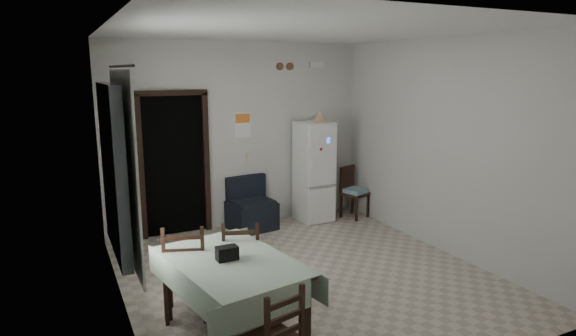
% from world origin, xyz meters
% --- Properties ---
extents(ground, '(4.50, 4.50, 0.00)m').
position_xyz_m(ground, '(0.00, 0.00, 0.00)').
color(ground, '#B8AB96').
rests_on(ground, ground).
extents(ceiling, '(4.20, 4.50, 0.02)m').
position_xyz_m(ceiling, '(0.00, 0.00, 2.90)').
color(ceiling, white).
rests_on(ceiling, ground).
extents(wall_back, '(4.20, 0.02, 2.90)m').
position_xyz_m(wall_back, '(0.00, 2.25, 1.45)').
color(wall_back, silver).
rests_on(wall_back, ground).
extents(wall_front, '(4.20, 0.02, 2.90)m').
position_xyz_m(wall_front, '(0.00, -2.25, 1.45)').
color(wall_front, silver).
rests_on(wall_front, ground).
extents(wall_left, '(0.02, 4.50, 2.90)m').
position_xyz_m(wall_left, '(-2.10, 0.00, 1.45)').
color(wall_left, silver).
rests_on(wall_left, ground).
extents(wall_right, '(0.02, 4.50, 2.90)m').
position_xyz_m(wall_right, '(2.10, 0.00, 1.45)').
color(wall_right, silver).
rests_on(wall_right, ground).
extents(doorway, '(1.06, 0.52, 2.22)m').
position_xyz_m(doorway, '(-1.05, 2.45, 1.06)').
color(doorway, black).
rests_on(doorway, ground).
extents(window_recess, '(0.10, 1.20, 1.60)m').
position_xyz_m(window_recess, '(-2.15, -0.20, 1.55)').
color(window_recess, silver).
rests_on(window_recess, ground).
extents(curtain, '(0.02, 1.45, 1.85)m').
position_xyz_m(curtain, '(-2.04, -0.20, 1.55)').
color(curtain, white).
rests_on(curtain, ground).
extents(curtain_rod, '(0.02, 1.60, 0.02)m').
position_xyz_m(curtain_rod, '(-2.03, -0.20, 2.50)').
color(curtain_rod, black).
rests_on(curtain_rod, ground).
extents(calendar, '(0.28, 0.02, 0.40)m').
position_xyz_m(calendar, '(0.05, 2.24, 1.62)').
color(calendar, white).
rests_on(calendar, ground).
extents(calendar_image, '(0.24, 0.01, 0.14)m').
position_xyz_m(calendar_image, '(0.05, 2.23, 1.72)').
color(calendar_image, orange).
rests_on(calendar_image, ground).
extents(light_switch, '(0.08, 0.02, 0.12)m').
position_xyz_m(light_switch, '(0.15, 2.24, 1.10)').
color(light_switch, beige).
rests_on(light_switch, ground).
extents(vent_left, '(0.12, 0.03, 0.12)m').
position_xyz_m(vent_left, '(0.70, 2.23, 2.52)').
color(vent_left, brown).
rests_on(vent_left, ground).
extents(vent_right, '(0.12, 0.03, 0.12)m').
position_xyz_m(vent_right, '(0.88, 2.23, 2.52)').
color(vent_right, brown).
rests_on(vent_right, ground).
extents(emergency_light, '(0.25, 0.07, 0.09)m').
position_xyz_m(emergency_light, '(1.35, 2.21, 2.55)').
color(emergency_light, white).
rests_on(emergency_light, ground).
extents(fridge, '(0.55, 0.55, 1.64)m').
position_xyz_m(fridge, '(1.17, 1.93, 0.82)').
color(fridge, white).
rests_on(fridge, ground).
extents(tan_cone, '(0.25, 0.25, 0.18)m').
position_xyz_m(tan_cone, '(1.23, 1.88, 1.73)').
color(tan_cone, tan).
rests_on(tan_cone, fridge).
extents(navy_seat, '(0.75, 0.73, 0.81)m').
position_xyz_m(navy_seat, '(0.06, 1.93, 0.41)').
color(navy_seat, black).
rests_on(navy_seat, ground).
extents(corner_chair, '(0.48, 0.48, 0.87)m').
position_xyz_m(corner_chair, '(1.85, 1.73, 0.43)').
color(corner_chair, black).
rests_on(corner_chair, ground).
extents(dining_table, '(1.20, 1.61, 0.76)m').
position_xyz_m(dining_table, '(-1.26, -0.90, 0.38)').
color(dining_table, '#A7BDA2').
rests_on(dining_table, ground).
extents(black_bag, '(0.20, 0.12, 0.13)m').
position_xyz_m(black_bag, '(-1.29, -0.88, 0.83)').
color(black_bag, black).
rests_on(black_bag, dining_table).
extents(dining_chair_far_left, '(0.54, 0.54, 1.00)m').
position_xyz_m(dining_chair_far_left, '(-1.54, -0.32, 0.50)').
color(dining_chair_far_left, black).
rests_on(dining_chair_far_left, ground).
extents(dining_chair_far_right, '(0.51, 0.51, 0.94)m').
position_xyz_m(dining_chair_far_right, '(-0.95, -0.29, 0.47)').
color(dining_chair_far_right, black).
rests_on(dining_chair_far_right, ground).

